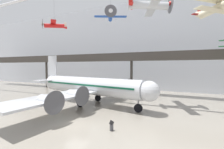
% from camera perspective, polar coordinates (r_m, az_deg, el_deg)
% --- Properties ---
extents(ground_plane, '(260.00, 260.00, 0.00)m').
position_cam_1_polar(ground_plane, '(19.67, -13.21, -18.07)').
color(ground_plane, gray).
extents(hangar_back_wall, '(140.00, 3.00, 26.61)m').
position_cam_1_polar(hangar_back_wall, '(48.08, 10.22, 10.57)').
color(hangar_back_wall, silver).
rests_on(hangar_back_wall, ground).
extents(mezzanine_walkway, '(110.00, 3.20, 10.48)m').
position_cam_1_polar(mezzanine_walkway, '(38.89, 7.04, 5.68)').
color(mezzanine_walkway, '#38332D').
rests_on(mezzanine_walkway, ground).
extents(airliner_silver_main, '(27.12, 31.09, 9.44)m').
position_cam_1_polar(airliner_silver_main, '(28.66, -9.11, -4.31)').
color(airliner_silver_main, silver).
rests_on(airliner_silver_main, ground).
extents(suspended_plane_silver_racer, '(7.77, 9.12, 6.34)m').
position_cam_1_polar(suspended_plane_silver_racer, '(29.05, 14.28, 24.09)').
color(suspended_plane_silver_racer, silver).
extents(suspended_plane_red_highwing, '(5.56, 5.53, 7.25)m').
position_cam_1_polar(suspended_plane_red_highwing, '(37.79, -21.10, 17.02)').
color(suspended_plane_red_highwing, red).
extents(suspended_plane_cream_biplane, '(5.59, 5.52, 9.68)m').
position_cam_1_polar(suspended_plane_cream_biplane, '(23.45, 35.00, 20.06)').
color(suspended_plane_cream_biplane, beige).
extents(suspended_plane_blue_trainer, '(6.79, 5.96, 5.51)m').
position_cam_1_polar(suspended_plane_blue_trainer, '(35.17, -0.59, 21.47)').
color(suspended_plane_blue_trainer, '#1E4CAD').
extents(info_sign_pedestal, '(0.33, 0.73, 1.24)m').
position_cam_1_polar(info_sign_pedestal, '(17.43, -0.16, -19.24)').
color(info_sign_pedestal, '#4C4C51').
rests_on(info_sign_pedestal, ground).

